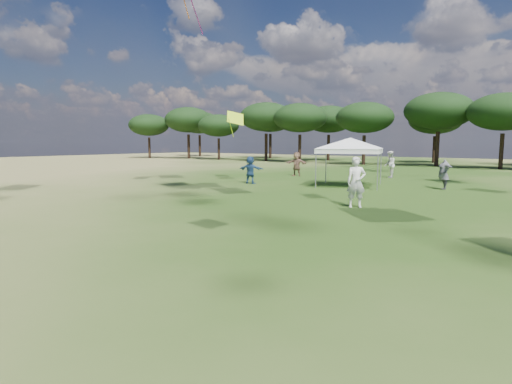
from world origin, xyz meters
TOP-DOWN VIEW (x-y plane):
  - tent_left at (-7.37, 22.49)m, footprint 6.52×6.52m
  - festival_crowd at (-0.17, 23.57)m, footprint 28.74×21.70m

SIDE VIEW (x-z plane):
  - festival_crowd at x=-0.17m, z-range -0.11..1.82m
  - tent_left at x=-7.37m, z-range 1.08..4.08m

